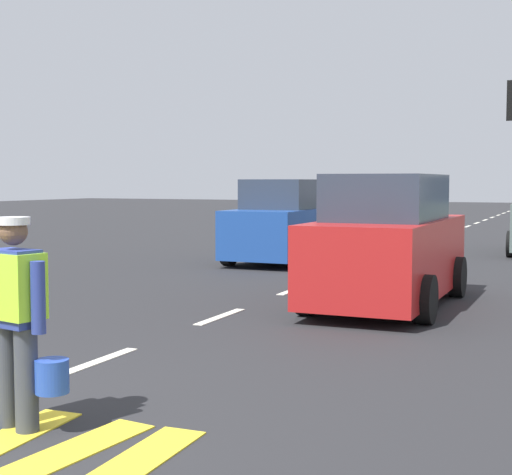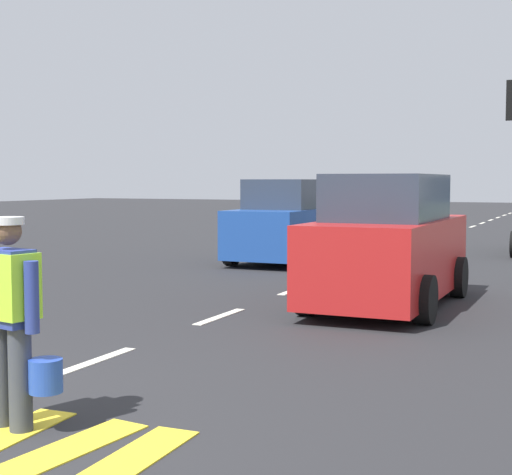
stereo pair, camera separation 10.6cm
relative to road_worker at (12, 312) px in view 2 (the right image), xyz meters
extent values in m
plane|color=#28282B|center=(-0.78, 20.42, -0.93)|extent=(96.00, 96.00, 0.00)
cube|color=yellow|center=(0.65, -0.45, -0.92)|extent=(0.58, 1.93, 0.01)
cube|color=yellow|center=(1.22, -0.45, -0.92)|extent=(0.41, 1.91, 0.01)
cube|color=silver|center=(-0.78, 2.12, -0.93)|extent=(0.14, 1.40, 0.01)
cube|color=silver|center=(-0.78, 5.12, -0.93)|extent=(0.14, 1.40, 0.01)
cube|color=silver|center=(-0.78, 8.12, -0.93)|extent=(0.14, 1.40, 0.01)
cube|color=silver|center=(-0.78, 11.12, -0.93)|extent=(0.14, 1.40, 0.01)
cube|color=silver|center=(-0.78, 14.12, -0.93)|extent=(0.14, 1.40, 0.01)
cube|color=silver|center=(-0.78, 17.12, -0.93)|extent=(0.14, 1.40, 0.01)
cube|color=silver|center=(-0.78, 20.12, -0.93)|extent=(0.14, 1.40, 0.01)
cube|color=silver|center=(-0.78, 23.12, -0.93)|extent=(0.14, 1.40, 0.01)
cube|color=silver|center=(-0.78, 26.12, -0.93)|extent=(0.14, 1.40, 0.01)
cube|color=silver|center=(-0.78, 29.12, -0.93)|extent=(0.14, 1.40, 0.01)
cube|color=silver|center=(-0.78, 32.12, -0.93)|extent=(0.14, 1.40, 0.01)
cube|color=silver|center=(-0.78, 35.12, -0.93)|extent=(0.14, 1.40, 0.01)
cube|color=silver|center=(-0.78, 38.12, -0.93)|extent=(0.14, 1.40, 0.01)
cube|color=silver|center=(-0.78, 41.12, -0.93)|extent=(0.14, 1.40, 0.01)
cube|color=silver|center=(-0.78, 44.12, -0.93)|extent=(0.14, 1.40, 0.01)
cylinder|color=#383D4C|center=(-0.14, 0.02, -0.52)|extent=(0.18, 0.18, 0.82)
cylinder|color=#383D4C|center=(0.09, -0.03, -0.52)|extent=(0.18, 0.18, 0.82)
cube|color=navy|center=(-0.02, 0.00, 0.19)|extent=(0.44, 0.32, 0.60)
cube|color=#A5EA33|center=(-0.02, 0.00, 0.21)|extent=(0.51, 0.37, 0.51)
cylinder|color=navy|center=(0.25, -0.06, 0.14)|extent=(0.11, 0.11, 0.55)
sphere|color=brown|center=(-0.02, 0.00, 0.63)|extent=(0.22, 0.22, 0.22)
cylinder|color=silver|center=(-0.02, 0.00, 0.71)|extent=(0.26, 0.26, 0.06)
cylinder|color=#2347B7|center=(0.29, 0.03, -0.48)|extent=(0.26, 0.26, 0.26)
cube|color=red|center=(1.17, 7.10, -0.17)|extent=(1.68, 4.34, 1.17)
cube|color=#2D3847|center=(1.17, 6.99, 0.77)|extent=(1.47, 2.39, 0.70)
cylinder|color=black|center=(0.31, 8.44, -0.59)|extent=(0.22, 0.68, 0.68)
cylinder|color=black|center=(2.02, 8.44, -0.59)|extent=(0.22, 0.68, 0.68)
cylinder|color=black|center=(0.31, 5.75, -0.59)|extent=(0.22, 0.68, 0.68)
cylinder|color=black|center=(2.02, 5.75, -0.59)|extent=(0.22, 0.68, 0.68)
cube|color=#1E4799|center=(-2.71, 12.43, -0.20)|extent=(1.72, 3.83, 1.11)
cube|color=#2D3847|center=(-2.71, 12.53, 0.71)|extent=(1.51, 2.11, 0.70)
cylinder|color=black|center=(-1.83, 11.24, -0.59)|extent=(0.22, 0.68, 0.68)
cylinder|color=black|center=(-3.59, 11.24, -0.59)|extent=(0.22, 0.68, 0.68)
cylinder|color=black|center=(-1.83, 13.62, -0.59)|extent=(0.22, 0.68, 0.68)
cylinder|color=black|center=(-3.59, 13.62, -0.59)|extent=(0.22, 0.68, 0.68)
camera|label=1|loc=(4.04, -4.64, 1.01)|focal=53.80mm
camera|label=2|loc=(4.14, -4.60, 1.01)|focal=53.80mm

